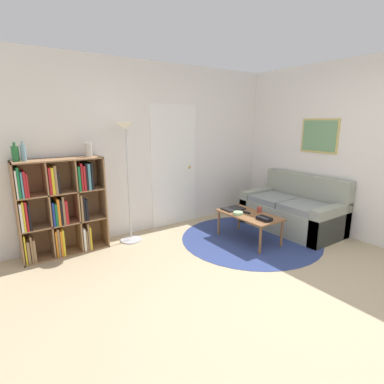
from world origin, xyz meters
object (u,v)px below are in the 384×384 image
object	(u,v)px
floor_lamp	(127,149)
bottle_left	(15,154)
bookshelf	(59,207)
bowl	(238,213)
couch	(294,212)
vase_on_shelf	(88,150)
coffee_table	(249,217)
cup	(259,209)
bottle_middle	(23,153)
laptop	(233,209)

from	to	relation	value
floor_lamp	bottle_left	bearing A→B (deg)	175.16
bookshelf	bowl	distance (m)	2.43
couch	bowl	distance (m)	1.15
vase_on_shelf	bowl	bearing A→B (deg)	-29.86
coffee_table	cup	size ratio (longest dim) A/B	11.98
cup	bottle_middle	size ratio (longest dim) A/B	0.33
bookshelf	floor_lamp	distance (m)	1.17
cup	bottle_left	world-z (taller)	bottle_left
bowl	vase_on_shelf	size ratio (longest dim) A/B	0.77
bookshelf	coffee_table	world-z (taller)	bookshelf
bookshelf	coffee_table	distance (m)	2.61
bowl	laptop	bearing A→B (deg)	63.61
floor_lamp	vase_on_shelf	bearing A→B (deg)	167.48
vase_on_shelf	bottle_middle	bearing A→B (deg)	-179.14
cup	vase_on_shelf	bearing A→B (deg)	152.34
floor_lamp	bottle_left	world-z (taller)	floor_lamp
bottle_middle	laptop	bearing A→B (deg)	-16.19
floor_lamp	couch	xyz separation A→B (m)	(2.41, -1.03, -1.07)
laptop	bottle_middle	xyz separation A→B (m)	(-2.65, 0.77, 0.94)
laptop	cup	world-z (taller)	cup
bowl	bottle_left	size ratio (longest dim) A/B	0.63
laptop	cup	xyz separation A→B (m)	(0.23, -0.33, 0.03)
bowl	bottle_middle	distance (m)	2.88
bottle_middle	bottle_left	bearing A→B (deg)	169.30
coffee_table	cup	xyz separation A→B (m)	(0.19, -0.02, 0.08)
floor_lamp	coffee_table	xyz separation A→B (m)	(1.43, -0.98, -0.99)
bottle_left	bottle_middle	size ratio (longest dim) A/B	0.96
bottle_middle	couch	bearing A→B (deg)	-17.06
couch	bowl	size ratio (longest dim) A/B	10.89
couch	coffee_table	distance (m)	0.98
bowl	bottle_middle	size ratio (longest dim) A/B	0.60
laptop	bookshelf	bearing A→B (deg)	161.36
floor_lamp	couch	distance (m)	2.83
bottle_left	laptop	bearing A→B (deg)	-16.03
bowl	bottle_middle	world-z (taller)	bottle_middle
bottle_middle	vase_on_shelf	xyz separation A→B (m)	(0.76, 0.01, -0.01)
cup	vase_on_shelf	xyz separation A→B (m)	(-2.12, 1.11, 0.91)
coffee_table	bottle_left	size ratio (longest dim) A/B	4.18
bookshelf	vase_on_shelf	world-z (taller)	vase_on_shelf
couch	laptop	bearing A→B (deg)	160.72
floor_lamp	bottle_middle	world-z (taller)	floor_lamp
bookshelf	vase_on_shelf	distance (m)	0.84
bowl	bottle_left	bearing A→B (deg)	158.65
bookshelf	bowl	bearing A→B (deg)	-24.85
coffee_table	bottle_left	bearing A→B (deg)	158.38
couch	bottle_left	world-z (taller)	bottle_left
coffee_table	bowl	world-z (taller)	bowl
bookshelf	cup	xyz separation A→B (m)	(2.54, -1.11, -0.19)
floor_lamp	cup	size ratio (longest dim) A/B	21.93
floor_lamp	bottle_middle	xyz separation A→B (m)	(-1.25, 0.10, 0.01)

